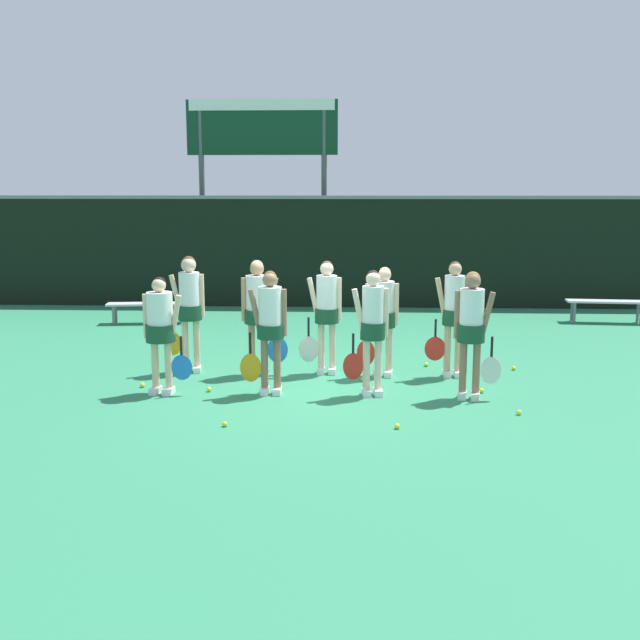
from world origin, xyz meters
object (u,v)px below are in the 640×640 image
at_px(scoreboard, 262,144).
at_px(tennis_ball_3, 397,426).
at_px(bench_courtside, 148,306).
at_px(player_4, 189,303).
at_px(tennis_ball_5, 482,391).
at_px(tennis_ball_6, 519,412).
at_px(bench_far, 607,304).
at_px(tennis_ball_7, 514,368).
at_px(player_6, 326,308).
at_px(player_8, 453,310).
at_px(player_5, 258,307).
at_px(tennis_ball_8, 142,385).
at_px(player_7, 384,313).
at_px(player_0, 161,326).
at_px(tennis_ball_1, 426,364).
at_px(tennis_ball_0, 363,379).
at_px(player_3, 472,324).
at_px(player_1, 270,322).
at_px(player_2, 372,323).
at_px(tennis_ball_4, 225,424).
at_px(tennis_ball_2, 209,389).

height_order(scoreboard, tennis_ball_3, scoreboard).
relative_size(bench_courtside, player_4, 0.96).
bearing_deg(tennis_ball_5, tennis_ball_6, -73.46).
xyz_separation_m(bench_far, tennis_ball_7, (-2.82, -4.27, -0.37)).
distance_m(player_6, player_8, 1.91).
height_order(tennis_ball_5, tennis_ball_7, tennis_ball_5).
relative_size(bench_courtside, player_5, 0.98).
bearing_deg(tennis_ball_8, player_7, 13.42).
relative_size(player_0, player_8, 0.93).
height_order(tennis_ball_1, tennis_ball_7, tennis_ball_1).
relative_size(tennis_ball_0, tennis_ball_3, 1.02).
height_order(player_0, tennis_ball_8, player_0).
distance_m(player_5, tennis_ball_8, 2.04).
height_order(tennis_ball_0, tennis_ball_7, tennis_ball_0).
relative_size(player_3, player_6, 1.00).
distance_m(scoreboard, tennis_ball_0, 9.34).
distance_m(player_1, player_4, 1.81).
xyz_separation_m(bench_far, player_2, (-5.09, -5.78, 0.61)).
bearing_deg(player_7, player_0, -152.30).
xyz_separation_m(player_6, tennis_ball_7, (2.94, 0.31, -0.99)).
xyz_separation_m(player_3, tennis_ball_4, (-3.12, -1.36, -1.00)).
xyz_separation_m(tennis_ball_4, tennis_ball_5, (3.34, 1.63, 0.00)).
relative_size(player_6, tennis_ball_8, 25.59).
bearing_deg(tennis_ball_0, scoreboard, 106.56).
distance_m(scoreboard, player_8, 9.12).
height_order(bench_courtside, tennis_ball_0, bench_courtside).
bearing_deg(player_3, bench_far, 68.41).
bearing_deg(tennis_ball_0, tennis_ball_3, -80.28).
relative_size(player_6, tennis_ball_0, 25.89).
distance_m(bench_courtside, tennis_ball_6, 8.88).
distance_m(player_4, tennis_ball_8, 1.50).
xyz_separation_m(player_0, tennis_ball_7, (5.17, 1.56, -0.93)).
bearing_deg(player_3, tennis_ball_3, -116.95).
relative_size(bench_courtside, bench_far, 1.03).
bearing_deg(tennis_ball_5, scoreboard, 115.04).
bearing_deg(tennis_ball_8, tennis_ball_6, -12.07).
relative_size(player_4, player_7, 1.09).
bearing_deg(player_8, tennis_ball_7, 22.39).
distance_m(player_5, player_8, 2.94).
height_order(tennis_ball_0, tennis_ball_6, tennis_ball_0).
relative_size(player_0, tennis_ball_6, 24.88).
relative_size(scoreboard, tennis_ball_2, 70.51).
xyz_separation_m(tennis_ball_4, tennis_ball_8, (-1.48, 1.72, 0.00)).
bearing_deg(tennis_ball_0, player_5, 168.13).
height_order(player_6, tennis_ball_3, player_6).
bearing_deg(bench_far, tennis_ball_3, -119.22).
bearing_deg(tennis_ball_5, tennis_ball_2, -178.42).
bearing_deg(player_4, tennis_ball_1, -0.51).
bearing_deg(player_2, tennis_ball_4, -146.43).
distance_m(bench_far, player_5, 8.29).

